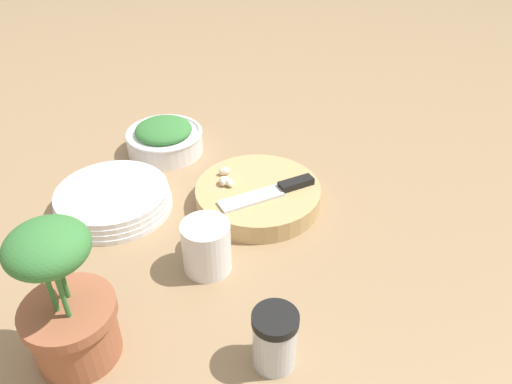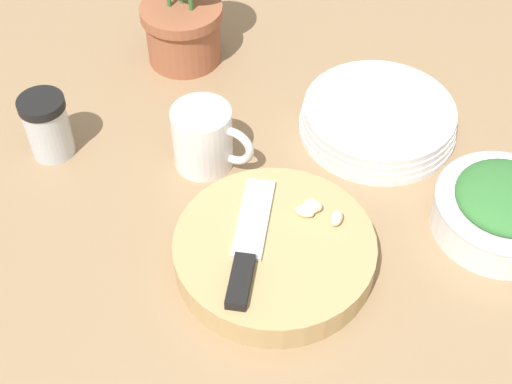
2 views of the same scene
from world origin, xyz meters
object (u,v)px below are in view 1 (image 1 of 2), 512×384
object	(u,v)px
cutting_board	(258,196)
garlic_cloves	(226,179)
coffee_mug	(206,245)
chef_knife	(273,191)
plate_stack	(113,199)
spice_jar	(275,339)
potted_herb	(66,306)
herb_bowl	(164,138)

from	to	relation	value
cutting_board	garlic_cloves	distance (m)	0.07
garlic_cloves	coffee_mug	world-z (taller)	coffee_mug
chef_knife	cutting_board	bearing A→B (deg)	30.41
plate_stack	cutting_board	bearing A→B (deg)	-114.97
coffee_mug	cutting_board	bearing A→B (deg)	-54.06
cutting_board	spice_jar	distance (m)	0.34
cutting_board	potted_herb	xyz separation A→B (m)	(-0.18, 0.36, 0.07)
garlic_cloves	herb_bowl	xyz separation A→B (m)	(0.21, 0.04, -0.01)
coffee_mug	potted_herb	size ratio (longest dim) A/B	0.50
herb_bowl	garlic_cloves	bearing A→B (deg)	-168.84
cutting_board	plate_stack	distance (m)	0.26
garlic_cloves	herb_bowl	world-z (taller)	herb_bowl
chef_knife	spice_jar	world-z (taller)	spice_jar
chef_knife	coffee_mug	distance (m)	0.18
garlic_cloves	plate_stack	bearing A→B (deg)	70.19
cutting_board	potted_herb	size ratio (longest dim) A/B	1.07
chef_knife	garlic_cloves	size ratio (longest dim) A/B	3.16
plate_stack	potted_herb	world-z (taller)	potted_herb
coffee_mug	plate_stack	bearing A→B (deg)	22.83
potted_herb	chef_knife	bearing A→B (deg)	-68.26
chef_knife	coffee_mug	bearing A→B (deg)	116.77
chef_knife	potted_herb	world-z (taller)	potted_herb
garlic_cloves	potted_herb	size ratio (longest dim) A/B	0.27
cutting_board	spice_jar	xyz separation A→B (m)	(-0.31, 0.14, 0.03)
coffee_mug	potted_herb	world-z (taller)	potted_herb
garlic_cloves	herb_bowl	distance (m)	0.22
herb_bowl	coffee_mug	world-z (taller)	coffee_mug
plate_stack	potted_herb	distance (m)	0.32
cutting_board	chef_knife	bearing A→B (deg)	-150.64
plate_stack	chef_knife	bearing A→B (deg)	-118.69
garlic_cloves	spice_jar	bearing A→B (deg)	164.79
herb_bowl	spice_jar	xyz separation A→B (m)	(-0.56, 0.05, 0.01)
chef_knife	garlic_cloves	xyz separation A→B (m)	(0.07, 0.06, 0.00)
herb_bowl	coffee_mug	bearing A→B (deg)	170.78
herb_bowl	coffee_mug	xyz separation A→B (m)	(-0.36, 0.06, 0.01)
garlic_cloves	coffee_mug	xyz separation A→B (m)	(-0.15, 0.10, -0.00)
cutting_board	herb_bowl	distance (m)	0.27
herb_bowl	plate_stack	size ratio (longest dim) A/B	0.77
garlic_cloves	herb_bowl	bearing A→B (deg)	11.16
garlic_cloves	spice_jar	world-z (taller)	spice_jar
chef_knife	plate_stack	bearing A→B (deg)	62.35
garlic_cloves	spice_jar	distance (m)	0.36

